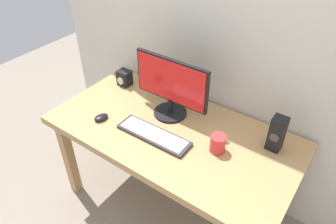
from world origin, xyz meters
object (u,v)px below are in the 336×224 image
Objects in this scene: keyboard_primary at (154,135)px; speaker_right at (277,134)px; monitor at (171,86)px; mouse at (101,117)px; coffee_mug at (218,143)px; desk at (172,140)px; audio_controller at (124,78)px.

keyboard_primary is 2.18× the size of speaker_right.
monitor reaches higher than mouse.
coffee_mug is at bearing 17.73° from keyboard_primary.
coffee_mug is at bearing 0.28° from desk.
speaker_right is 1.12m from audio_controller.
desk is 16.25× the size of mouse.
monitor is 2.38× the size of speaker_right.
monitor is 4.50× the size of audio_controller.
audio_controller is at bearing 122.34° from mouse.
monitor is at bearing 162.23° from coffee_mug.
keyboard_primary is 0.38m from coffee_mug.
speaker_right is (0.65, 0.07, -0.10)m from monitor.
audio_controller is 0.90m from coffee_mug.
mouse is 0.42m from audio_controller.
coffee_mug is (0.36, 0.11, 0.04)m from keyboard_primary.
audio_controller is at bearing 169.94° from monitor.
speaker_right reaches higher than audio_controller.
mouse is at bearing -135.70° from monitor.
mouse is at bearing -68.67° from audio_controller.
keyboard_primary is (0.05, -0.24, -0.19)m from monitor.
monitor is 4.86× the size of coffee_mug.
audio_controller reaches higher than mouse.
mouse is at bearing -170.07° from keyboard_primary.
mouse is at bearing -166.14° from coffee_mug.
keyboard_primary is at bearing -32.34° from audio_controller.
speaker_right is (0.55, 0.20, 0.19)m from desk.
monitor reaches higher than desk.
coffee_mug reaches higher than keyboard_primary.
mouse is at bearing -158.65° from speaker_right.
speaker_right is (0.97, 0.38, 0.09)m from mouse.
coffee_mug is (0.41, -0.13, -0.15)m from monitor.
speaker_right is at bearing 39.13° from coffee_mug.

